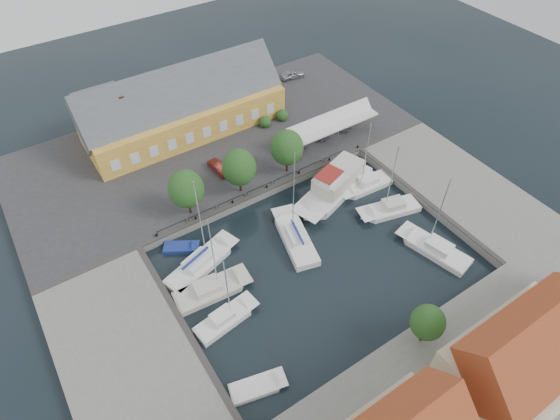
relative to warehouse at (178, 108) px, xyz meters
name	(u,v)px	position (x,y,z in m)	size (l,w,h in m)	color
ground	(309,250)	(2.60, -28.36, -4.43)	(140.00, 140.00, 0.00)	black
north_quay	(215,144)	(2.60, -5.36, -3.93)	(56.00, 26.00, 1.00)	#2D2D30
west_quay	(131,360)	(-19.40, -30.36, -3.93)	(12.00, 24.00, 1.00)	slate
east_quay	(455,186)	(24.60, -30.36, -3.93)	(12.00, 24.00, 1.00)	slate
south_bank	(448,401)	(2.60, -49.36, -3.93)	(56.00, 14.00, 1.00)	slate
quay_edge_fittings	(286,219)	(2.62, -23.61, -3.37)	(56.00, 24.72, 0.40)	#383533
warehouse	(178,108)	(0.00, 0.00, 0.00)	(28.56, 14.00, 9.55)	gold
tent_canopy	(331,123)	(16.60, -13.86, -0.74)	(14.00, 4.00, 2.83)	silver
quay_trees	(239,167)	(0.60, -16.36, 0.45)	(18.20, 4.20, 6.30)	black
car_silver	(292,74)	(21.60, 2.97, -2.72)	(1.68, 4.19, 1.43)	#96999D
car_red	(219,168)	(0.06, -11.52, -2.81)	(1.31, 3.75, 1.24)	maroon
center_sailboat	(295,239)	(2.14, -26.32, -4.06)	(5.06, 9.81, 12.99)	white
trawler	(335,185)	(11.19, -22.15, -3.41)	(13.70, 7.87, 5.00)	white
east_boat_a	(365,186)	(14.98, -23.78, -4.17)	(7.81, 3.06, 10.92)	white
east_boat_b	(390,210)	(14.70, -28.79, -4.17)	(8.27, 4.42, 10.93)	white
east_boat_c	(435,250)	(14.57, -36.38, -4.17)	(4.73, 9.09, 11.19)	white
west_boat_a	(201,264)	(-8.75, -23.60, -4.16)	(9.86, 5.63, 12.58)	white
west_boat_b	(211,291)	(-9.43, -27.35, -4.17)	(8.58, 3.52, 11.42)	beige
west_boat_c	(225,320)	(-9.84, -31.28, -4.17)	(7.20, 3.16, 9.65)	white
launch_sw	(257,388)	(-10.76, -38.93, -4.34)	(5.53, 3.16, 0.98)	white
launch_nw	(181,248)	(-9.61, -20.09, -4.34)	(4.38, 3.53, 0.88)	navy
townhouses	(504,384)	(4.52, -51.60, 1.40)	(36.30, 8.50, 12.00)	beige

